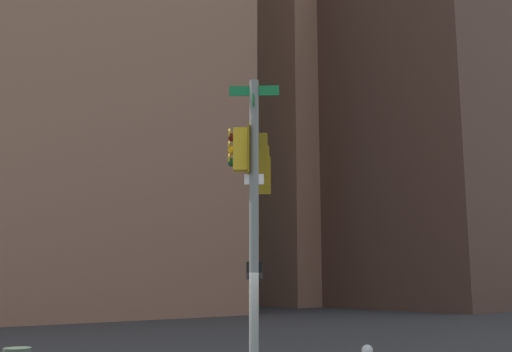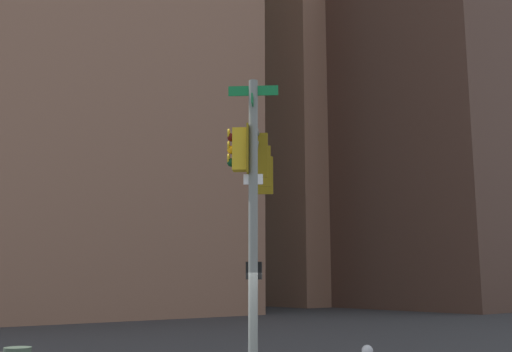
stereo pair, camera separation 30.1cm
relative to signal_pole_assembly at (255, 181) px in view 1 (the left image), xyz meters
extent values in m
cylinder|color=slate|center=(1.03, 1.16, -1.35)|extent=(0.21, 0.21, 7.01)
cylinder|color=slate|center=(-0.83, -0.81, 1.18)|extent=(3.80, 4.02, 0.12)
cylinder|color=slate|center=(0.36, 0.45, 0.73)|extent=(0.77, 0.81, 0.75)
cube|color=#0F6B33|center=(1.03, 1.16, 1.90)|extent=(0.88, 0.84, 0.24)
cube|color=#0F6B33|center=(1.03, 1.16, 1.60)|extent=(0.60, 0.64, 0.24)
cube|color=white|center=(1.03, 1.16, -0.23)|extent=(0.35, 0.33, 0.24)
cube|color=gold|center=(0.00, 0.06, 0.62)|extent=(0.48, 0.48, 1.00)
cube|color=#775E0F|center=(0.13, 0.20, 0.62)|extent=(0.42, 0.40, 1.16)
sphere|color=red|center=(-0.15, -0.09, 0.92)|extent=(0.20, 0.20, 0.20)
cylinder|color=gold|center=(-0.19, -0.13, 1.01)|extent=(0.19, 0.19, 0.23)
sphere|color=#4C330A|center=(-0.15, -0.09, 0.62)|extent=(0.20, 0.20, 0.20)
cylinder|color=gold|center=(-0.19, -0.13, 0.71)|extent=(0.19, 0.19, 0.23)
sphere|color=#0A3819|center=(-0.15, -0.09, 0.32)|extent=(0.20, 0.20, 0.20)
cylinder|color=gold|center=(-0.19, -0.13, 0.41)|extent=(0.19, 0.19, 0.23)
cube|color=gold|center=(-1.04, -1.03, 0.62)|extent=(0.48, 0.48, 1.00)
cube|color=#775E0F|center=(-0.91, -0.89, 0.62)|extent=(0.42, 0.40, 1.16)
sphere|color=#470A07|center=(-1.18, -1.18, 0.92)|extent=(0.20, 0.20, 0.20)
cylinder|color=gold|center=(-1.22, -1.23, 1.01)|extent=(0.19, 0.19, 0.23)
sphere|color=#F29E0C|center=(-1.18, -1.18, 0.62)|extent=(0.20, 0.20, 0.20)
cylinder|color=gold|center=(-1.22, -1.23, 0.71)|extent=(0.19, 0.19, 0.23)
sphere|color=#0A3819|center=(-1.18, -1.18, 0.32)|extent=(0.20, 0.20, 0.20)
cylinder|color=gold|center=(-1.22, -1.23, 0.41)|extent=(0.19, 0.19, 0.23)
cube|color=gold|center=(-2.07, -2.13, 0.62)|extent=(0.48, 0.48, 1.00)
cube|color=#775E0F|center=(-1.94, -1.99, 0.62)|extent=(0.42, 0.40, 1.16)
sphere|color=#470A07|center=(-2.21, -2.27, 0.92)|extent=(0.20, 0.20, 0.20)
cylinder|color=gold|center=(-2.25, -2.32, 1.01)|extent=(0.19, 0.19, 0.23)
sphere|color=#F29E0C|center=(-2.21, -2.27, 0.62)|extent=(0.20, 0.20, 0.20)
cylinder|color=gold|center=(-2.25, -2.32, 0.71)|extent=(0.19, 0.19, 0.23)
sphere|color=#0A3819|center=(-2.21, -2.27, 0.32)|extent=(0.20, 0.20, 0.20)
cylinder|color=gold|center=(-2.25, -2.32, 0.41)|extent=(0.19, 0.19, 0.23)
cube|color=gold|center=(1.25, 0.95, 0.48)|extent=(0.48, 0.48, 1.00)
cube|color=#775E0F|center=(1.11, 1.08, 0.48)|extent=(0.40, 0.42, 1.16)
sphere|color=#470A07|center=(1.40, 0.81, 0.78)|extent=(0.20, 0.20, 0.20)
cylinder|color=gold|center=(1.45, 0.76, 0.87)|extent=(0.19, 0.19, 0.23)
sphere|color=#F29E0C|center=(1.40, 0.81, 0.48)|extent=(0.20, 0.20, 0.20)
cylinder|color=gold|center=(1.45, 0.76, 0.57)|extent=(0.19, 0.19, 0.23)
sphere|color=#0A3819|center=(1.40, 0.81, 0.18)|extent=(0.20, 0.20, 0.20)
cylinder|color=gold|center=(1.45, 0.76, 0.27)|extent=(0.19, 0.19, 0.23)
cube|color=black|center=(0.85, 0.97, -2.31)|extent=(0.43, 0.43, 0.40)
cube|color=#EA5914|center=(0.76, 0.87, -2.31)|extent=(0.20, 0.19, 0.28)
sphere|color=#B2B2B7|center=(-1.31, 2.42, -4.11)|extent=(0.26, 0.26, 0.26)
cube|color=#845B47|center=(-34.13, -33.16, 17.96)|extent=(16.81, 16.55, 45.64)
cube|color=#4C3328|center=(-38.14, -18.89, 10.27)|extent=(18.99, 16.17, 30.25)
camera|label=1|loc=(9.86, 11.63, -2.52)|focal=42.21mm
camera|label=2|loc=(9.63, 11.83, -2.52)|focal=42.21mm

